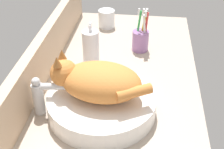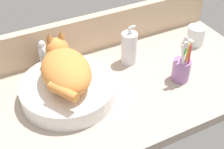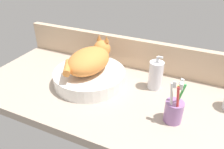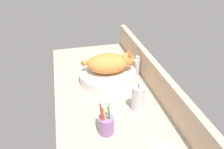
% 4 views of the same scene
% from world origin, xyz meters
% --- Properties ---
extents(ground_plane, '(1.33, 0.60, 0.04)m').
position_xyz_m(ground_plane, '(0.00, 0.00, -0.02)').
color(ground_plane, '#B2A08E').
extents(backsplash_panel, '(1.33, 0.04, 0.16)m').
position_xyz_m(backsplash_panel, '(0.00, 0.28, 0.08)').
color(backsplash_panel, '#CCAD8C').
rests_on(backsplash_panel, ground_plane).
extents(sink_basin, '(0.35, 0.35, 0.07)m').
position_xyz_m(sink_basin, '(-0.14, 0.03, 0.03)').
color(sink_basin, white).
rests_on(sink_basin, ground_plane).
extents(cat, '(0.19, 0.32, 0.14)m').
position_xyz_m(cat, '(-0.13, 0.05, 0.12)').
color(cat, orange).
rests_on(cat, sink_basin).
extents(faucet, '(0.04, 0.12, 0.14)m').
position_xyz_m(faucet, '(-0.16, 0.22, 0.07)').
color(faucet, silver).
rests_on(faucet, ground_plane).
extents(soap_dispenser, '(0.07, 0.07, 0.17)m').
position_xyz_m(soap_dispenser, '(0.17, 0.12, 0.07)').
color(soap_dispenser, silver).
rests_on(soap_dispenser, ground_plane).
extents(toothbrush_cup, '(0.07, 0.07, 0.19)m').
position_xyz_m(toothbrush_cup, '(0.29, -0.07, 0.05)').
color(toothbrush_cup, '#996BA8').
rests_on(toothbrush_cup, ground_plane).
extents(water_glass, '(0.08, 0.08, 0.09)m').
position_xyz_m(water_glass, '(0.51, 0.11, 0.04)').
color(water_glass, white).
rests_on(water_glass, ground_plane).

